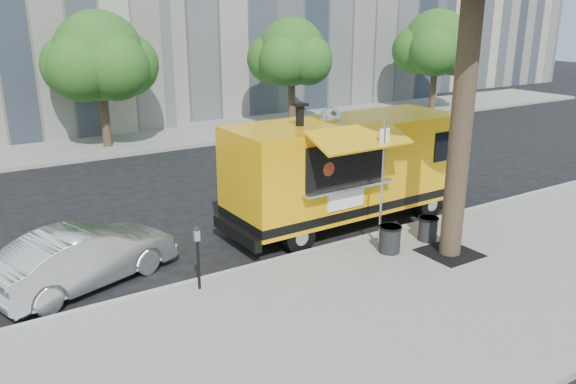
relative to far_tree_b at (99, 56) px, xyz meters
The scene contains 14 objects.
ground 13.30m from the far_tree_b, 85.50° to the right, with size 120.00×120.00×0.00m, color black.
sidewalk 17.15m from the far_tree_b, 86.57° to the right, with size 60.00×6.00×0.15m, color gray.
curb 14.17m from the far_tree_b, 85.80° to the right, with size 60.00×0.14×0.16m, color #999993.
far_sidewalk 3.97m from the far_tree_b, 38.66° to the left, with size 60.00×5.00×0.15m, color gray.
tree_well 16.33m from the far_tree_b, 76.92° to the right, with size 1.20×1.20×0.02m, color black.
far_tree_b is the anchor object (origin of this frame).
far_tree_c 9.01m from the far_tree_b, ahead, with size 3.24×3.24×5.21m.
far_tree_d 19.00m from the far_tree_b, ahead, with size 3.78×3.78×5.64m.
sign_post 14.61m from the far_tree_b, 79.85° to the right, with size 0.28×0.06×3.00m.
parking_meter 14.48m from the far_tree_b, 98.10° to the right, with size 0.11×0.11×1.33m.
food_truck 12.92m from the far_tree_b, 76.51° to the right, with size 6.85×3.23×3.36m.
sedan 13.30m from the far_tree_b, 107.12° to the right, with size 1.35×3.86×1.27m, color silver.
trash_bin_left 15.27m from the far_tree_b, 80.44° to the right, with size 0.53×0.53×0.64m.
trash_bin_right 15.50m from the far_tree_b, 75.66° to the right, with size 0.49×0.49×0.59m.
Camera 1 is at (-6.93, -10.89, 5.39)m, focal length 35.00 mm.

